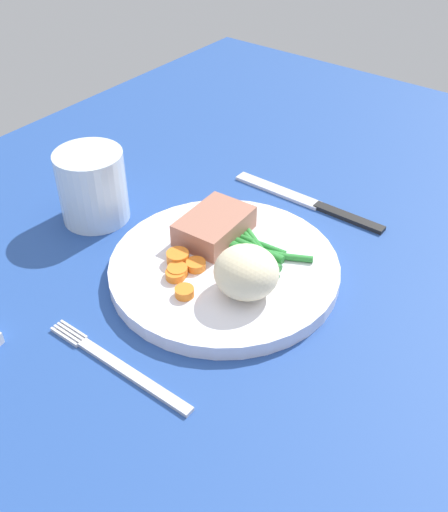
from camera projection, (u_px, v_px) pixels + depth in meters
dining_table at (224, 282)px, 63.39cm from camera, size 120.00×90.00×2.00cm
dinner_plate at (224, 269)px, 62.15cm from camera, size 23.98×23.98×1.60cm
meat_portion at (214, 226)px, 64.65cm from camera, size 8.55×6.12×2.61cm
mashed_potatoes at (246, 272)px, 56.72cm from camera, size 6.20×6.36×4.97cm
carrot_slices at (181, 269)px, 60.22cm from camera, size 5.84×5.61×1.19cm
green_beans at (256, 250)px, 62.73cm from camera, size 5.59×10.49×0.89cm
fork at (119, 366)px, 52.65cm from camera, size 1.44×16.60×0.40cm
knife at (311, 203)px, 73.06cm from camera, size 1.70×20.50×0.64cm
water_glass at (93, 190)px, 68.82cm from camera, size 7.85×7.85×8.50cm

